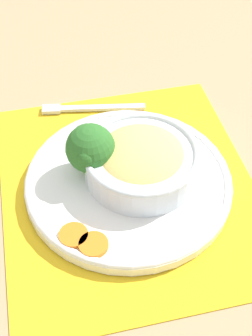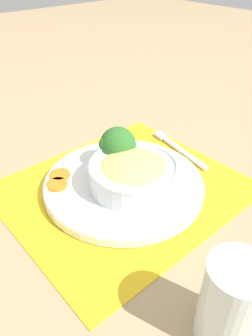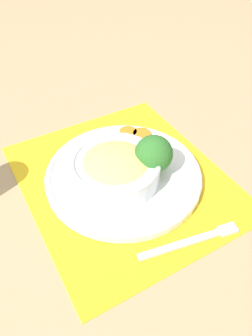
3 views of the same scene
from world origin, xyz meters
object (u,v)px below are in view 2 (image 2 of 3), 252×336
fork (175,146)px  broccoli_floret (118,145)px  water_glass (230,307)px  bowl (134,172)px

fork → broccoli_floret: bearing=-174.0°
broccoli_floret → water_glass: 0.37m
bowl → water_glass: bearing=-110.1°
bowl → broccoli_floret: broccoli_floret is taller
water_glass → fork: 0.44m
broccoli_floret → fork: size_ratio=0.47×
bowl → fork: bearing=17.9°
broccoli_floret → water_glass: bearing=-109.2°
water_glass → fork: water_glass is taller
broccoli_floret → water_glass: (-0.12, -0.35, -0.01)m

